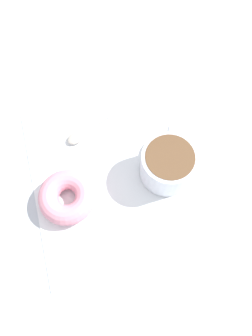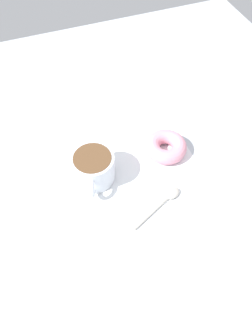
# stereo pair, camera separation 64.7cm
# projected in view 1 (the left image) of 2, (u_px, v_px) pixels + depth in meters

# --- Properties ---
(ground_plane) EXTENTS (1.20, 1.20, 0.02)m
(ground_plane) POSITION_uv_depth(u_px,v_px,m) (118.00, 191.00, 0.59)
(ground_plane) COLOR #B2BCC6
(napkin) EXTENTS (0.34, 0.34, 0.00)m
(napkin) POSITION_uv_depth(u_px,v_px,m) (126.00, 172.00, 0.60)
(napkin) COLOR white
(napkin) RESTS_ON ground_plane
(coffee_cup) EXTENTS (0.12, 0.09, 0.07)m
(coffee_cup) POSITION_uv_depth(u_px,v_px,m) (168.00, 164.00, 0.56)
(coffee_cup) COLOR silver
(coffee_cup) RESTS_ON napkin
(donut) EXTENTS (0.10, 0.10, 0.04)m
(donut) POSITION_uv_depth(u_px,v_px,m) (67.00, 195.00, 0.56)
(donut) COLOR pink
(donut) RESTS_ON napkin
(spoon) EXTENTS (0.07, 0.13, 0.01)m
(spoon) POSITION_uv_depth(u_px,v_px,m) (85.00, 132.00, 0.62)
(spoon) COLOR #B7B2A8
(spoon) RESTS_ON napkin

